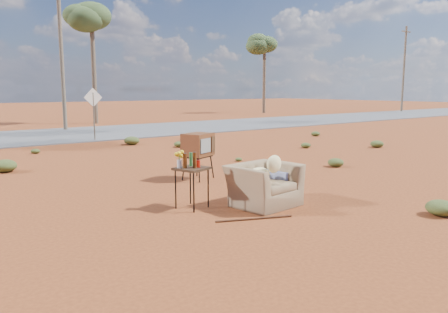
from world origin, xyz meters
TOP-DOWN VIEW (x-y plane):
  - ground at (0.00, 0.00)m, footprint 140.00×140.00m
  - highway at (0.00, 15.00)m, footprint 140.00×7.00m
  - armchair at (0.25, 0.02)m, footprint 1.44×1.01m
  - tv_unit at (0.52, 2.71)m, footprint 0.84×0.76m
  - side_table at (-1.05, 0.65)m, footprint 0.66×0.66m
  - rusty_bar at (-0.59, -0.60)m, footprint 1.23×0.54m
  - road_sign at (1.50, 12.00)m, footprint 0.78×0.06m
  - eucalyptus_center at (5.00, 21.00)m, footprint 3.20×3.20m
  - eucalyptus_right at (22.00, 24.00)m, footprint 3.20×3.20m
  - utility_pole_center at (2.00, 17.50)m, footprint 1.40×0.20m
  - utility_pole_east at (34.00, 17.50)m, footprint 1.40×0.20m
  - scrub_patch at (-0.82, 4.41)m, footprint 17.49×8.07m

SIDE VIEW (x-z plane):
  - ground at x=0.00m, z-range 0.00..0.00m
  - rusty_bar at x=-0.59m, z-range 0.00..0.04m
  - highway at x=0.00m, z-range 0.00..0.04m
  - scrub_patch at x=-0.82m, z-range -0.03..0.30m
  - armchair at x=0.25m, z-range -0.03..1.00m
  - side_table at x=-1.05m, z-range 0.25..1.30m
  - tv_unit at x=0.52m, z-range 0.27..1.37m
  - road_sign at x=1.50m, z-range 0.41..2.60m
  - utility_pole_center at x=2.00m, z-range 0.15..8.15m
  - utility_pole_east at x=34.00m, z-range 0.15..8.15m
  - eucalyptus_right at x=22.00m, z-range 2.39..9.49m
  - eucalyptus_center at x=5.00m, z-range 2.63..10.23m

